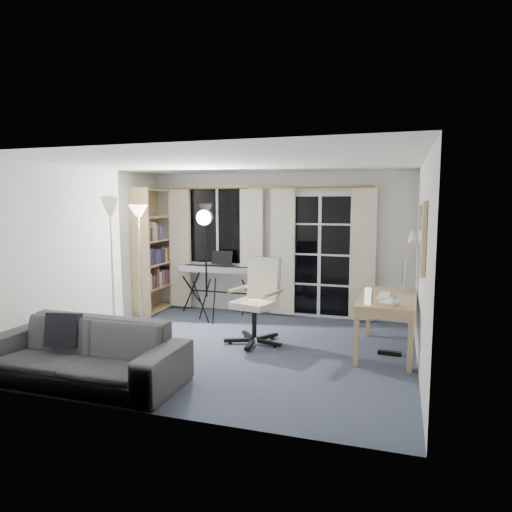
{
  "coord_description": "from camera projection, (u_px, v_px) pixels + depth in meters",
  "views": [
    {
      "loc": [
        2.0,
        -5.45,
        1.91
      ],
      "look_at": [
        0.16,
        0.35,
        1.19
      ],
      "focal_mm": 32.0,
      "sensor_mm": 36.0,
      "label": 1
    }
  ],
  "objects": [
    {
      "name": "wall_shelf",
      "position": [
        412.0,
        239.0,
        6.17
      ],
      "size": [
        0.16,
        0.3,
        0.18
      ],
      "color": "tan",
      "rests_on": "floor"
    },
    {
      "name": "desk_clutter",
      "position": [
        381.0,
        312.0,
        5.58
      ],
      "size": [
        0.44,
        0.82,
        0.91
      ],
      "rotation": [
        0.0,
        0.0,
        -0.04
      ],
      "color": "white",
      "rests_on": "desk"
    },
    {
      "name": "office_chair",
      "position": [
        260.0,
        293.0,
        6.22
      ],
      "size": [
        0.8,
        0.8,
        1.16
      ],
      "rotation": [
        0.0,
        0.0,
        -0.26
      ],
      "color": "black",
      "rests_on": "floor"
    },
    {
      "name": "framed_print",
      "position": [
        420.0,
        227.0,
        5.65
      ],
      "size": [
        0.03,
        0.42,
        0.32
      ],
      "color": "tan",
      "rests_on": "floor"
    },
    {
      "name": "bookshelf",
      "position": [
        152.0,
        253.0,
        7.96
      ],
      "size": [
        0.38,
        1.01,
        2.15
      ],
      "rotation": [
        0.0,
        0.0,
        0.04
      ],
      "color": "tan",
      "rests_on": "floor"
    },
    {
      "name": "french_door",
      "position": [
        320.0,
        256.0,
        7.51
      ],
      "size": [
        1.32,
        0.09,
        2.11
      ],
      "color": "white",
      "rests_on": "floor"
    },
    {
      "name": "torchiere_lamp",
      "position": [
        139.0,
        229.0,
        7.0
      ],
      "size": [
        0.37,
        0.37,
        1.87
      ],
      "rotation": [
        0.0,
        0.0,
        -0.28
      ],
      "color": "#B2B2B7",
      "rests_on": "floor"
    },
    {
      "name": "sofa",
      "position": [
        81.0,
        342.0,
        4.83
      ],
      "size": [
        2.22,
        0.66,
        0.86
      ],
      "rotation": [
        0.0,
        0.0,
        -0.01
      ],
      "color": "#333335",
      "rests_on": "floor"
    },
    {
      "name": "floor",
      "position": [
        236.0,
        349.0,
        5.99
      ],
      "size": [
        4.5,
        4.0,
        0.02
      ],
      "primitive_type": "cube",
      "color": "#384152",
      "rests_on": "ground"
    },
    {
      "name": "desk",
      "position": [
        387.0,
        304.0,
        5.76
      ],
      "size": [
        0.73,
        1.37,
        0.72
      ],
      "rotation": [
        0.0,
        0.0,
        -0.04
      ],
      "color": "tan",
      "rests_on": "floor"
    },
    {
      "name": "curtains",
      "position": [
        266.0,
        251.0,
        7.68
      ],
      "size": [
        3.6,
        0.07,
        2.13
      ],
      "color": "gold",
      "rests_on": "floor"
    },
    {
      "name": "wall_mirror",
      "position": [
        422.0,
        236.0,
        4.81
      ],
      "size": [
        0.04,
        0.94,
        0.74
      ],
      "color": "tan",
      "rests_on": "floor"
    },
    {
      "name": "keyboard_piano",
      "position": [
        220.0,
        270.0,
        7.78
      ],
      "size": [
        1.39,
        0.69,
        1.0
      ],
      "rotation": [
        0.0,
        0.0,
        -0.02
      ],
      "color": "black",
      "rests_on": "floor"
    },
    {
      "name": "studio_light",
      "position": [
        205.0,
        231.0,
        7.07
      ],
      "size": [
        0.37,
        0.38,
        1.83
      ],
      "rotation": [
        0.0,
        0.0,
        0.18
      ],
      "color": "black",
      "rests_on": "floor"
    },
    {
      "name": "window",
      "position": [
        218.0,
        226.0,
        7.99
      ],
      "size": [
        1.2,
        0.08,
        1.4
      ],
      "color": "white",
      "rests_on": "floor"
    },
    {
      "name": "mug",
      "position": [
        396.0,
        301.0,
        5.24
      ],
      "size": [
        0.12,
        0.1,
        0.12
      ],
      "primitive_type": "imported",
      "rotation": [
        0.0,
        0.0,
        -0.04
      ],
      "color": "silver",
      "rests_on": "desk"
    },
    {
      "name": "monitor",
      "position": [
        405.0,
        271.0,
        6.08
      ],
      "size": [
        0.18,
        0.52,
        0.45
      ],
      "rotation": [
        0.0,
        0.0,
        -0.04
      ],
      "color": "silver",
      "rests_on": "desk"
    }
  ]
}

